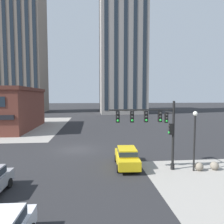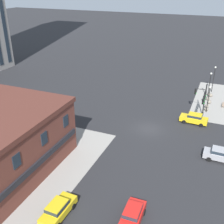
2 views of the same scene
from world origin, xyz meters
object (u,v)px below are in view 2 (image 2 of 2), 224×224
object	(u,v)px
street_lamp_mid_sidewalk	(210,83)
car_main_northbound_far	(58,209)
street_lamp_corner_far	(214,76)
car_cross_eastbound	(194,118)
bollard_sphere_curb_e	(211,95)
street_lamp_corner_near	(209,96)
car_main_northbound_near	(221,154)
bollard_sphere_curb_b	(207,106)
bollard_sphere_curb_c	(209,102)
traffic_signal_main	(203,98)
bench_near_signal	(224,105)
bollard_sphere_curb_f	(209,94)
bollard_sphere_curb_d	(208,99)
bollard_sphere_curb_a	(206,109)
car_main_southbound_far	(132,215)

from	to	relation	value
street_lamp_mid_sidewalk	car_main_northbound_far	xyz separation A→B (m)	(-36.67, 10.82, -2.56)
street_lamp_mid_sidewalk	street_lamp_corner_far	world-z (taller)	street_lamp_mid_sidewalk
car_cross_eastbound	street_lamp_mid_sidewalk	bearing A→B (deg)	-5.64
bollard_sphere_curb_e	street_lamp_corner_near	xyz separation A→B (m)	(-7.69, 0.12, 2.76)
street_lamp_corner_near	car_main_northbound_near	world-z (taller)	street_lamp_corner_near
car_cross_eastbound	bollard_sphere_curb_b	bearing A→B (deg)	-11.24
bollard_sphere_curb_b	bollard_sphere_curb_c	xyz separation A→B (m)	(2.12, -0.21, 0.00)
traffic_signal_main	bench_near_signal	world-z (taller)	traffic_signal_main
traffic_signal_main	car_cross_eastbound	distance (m)	3.73
bollard_sphere_curb_c	bench_near_signal	distance (m)	2.59
bench_near_signal	car_main_northbound_far	world-z (taller)	car_main_northbound_far
bollard_sphere_curb_f	street_lamp_corner_far	xyz separation A→B (m)	(2.47, -0.32, 3.10)
bollard_sphere_curb_d	car_main_northbound_far	world-z (taller)	car_main_northbound_far
bench_near_signal	car_main_northbound_near	distance (m)	18.44
bollard_sphere_curb_b	street_lamp_corner_near	size ratio (longest dim) A/B	0.14
street_lamp_corner_far	car_cross_eastbound	bearing A→B (deg)	174.52
traffic_signal_main	bollard_sphere_curb_a	xyz separation A→B (m)	(3.42, -0.64, -3.38)
bollard_sphere_curb_d	bench_near_signal	bearing A→B (deg)	-120.99
bollard_sphere_curb_d	car_main_northbound_near	distance (m)	20.48
car_main_northbound_near	car_cross_eastbound	distance (m)	10.41
bench_near_signal	street_lamp_corner_near	xyz separation A→B (m)	(-3.84, 2.72, 2.78)
street_lamp_corner_near	street_lamp_mid_sidewalk	size ratio (longest dim) A/B	0.88
car_cross_eastbound	traffic_signal_main	bearing A→B (deg)	-19.42
bench_near_signal	street_lamp_mid_sidewalk	distance (m)	4.85
bollard_sphere_curb_b	bollard_sphere_curb_f	xyz separation A→B (m)	(6.30, 0.21, 0.00)
street_lamp_corner_near	bollard_sphere_curb_d	bearing A→B (deg)	2.27
bench_near_signal	car_cross_eastbound	xyz separation A→B (m)	(-9.10, 4.21, 0.59)
bench_near_signal	street_lamp_mid_sidewalk	world-z (taller)	street_lamp_mid_sidewalk
bollard_sphere_curb_c	car_main_southbound_far	world-z (taller)	car_main_southbound_far
bollard_sphere_curb_d	bollard_sphere_curb_f	size ratio (longest dim) A/B	1.00
car_main_northbound_near	car_main_northbound_far	world-z (taller)	same
car_main_northbound_near	car_main_southbound_far	distance (m)	15.95
bollard_sphere_curb_d	car_main_southbound_far	bearing A→B (deg)	173.46
bollard_sphere_curb_a	car_main_southbound_far	xyz separation A→B (m)	(-29.26, 4.13, 0.57)
bollard_sphere_curb_d	street_lamp_corner_near	world-z (taller)	street_lamp_corner_near
bollard_sphere_curb_b	car_cross_eastbound	size ratio (longest dim) A/B	0.15
bollard_sphere_curb_d	car_main_northbound_far	size ratio (longest dim) A/B	0.16
car_main_northbound_far	car_cross_eastbound	bearing A→B (deg)	-20.79
street_lamp_corner_far	bollard_sphere_curb_a	bearing A→B (deg)	179.60
traffic_signal_main	bollard_sphere_curb_a	distance (m)	4.85
traffic_signal_main	car_main_northbound_near	bearing A→B (deg)	-161.91
street_lamp_corner_far	car_main_northbound_near	xyz separation A→B (m)	(-25.20, -3.10, -2.53)
street_lamp_corner_near	car_cross_eastbound	bearing A→B (deg)	164.22
bollard_sphere_curb_a	car_main_southbound_far	distance (m)	29.55
street_lamp_corner_far	street_lamp_mid_sidewalk	bearing A→B (deg)	174.88
car_main_southbound_far	car_cross_eastbound	size ratio (longest dim) A/B	0.99
bollard_sphere_curb_a	bollard_sphere_curb_c	size ratio (longest dim) A/B	1.00
traffic_signal_main	street_lamp_corner_far	world-z (taller)	traffic_signal_main
bollard_sphere_curb_b	bollard_sphere_curb_f	world-z (taller)	same
bollard_sphere_curb_e	bench_near_signal	world-z (taller)	bollard_sphere_curb_e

